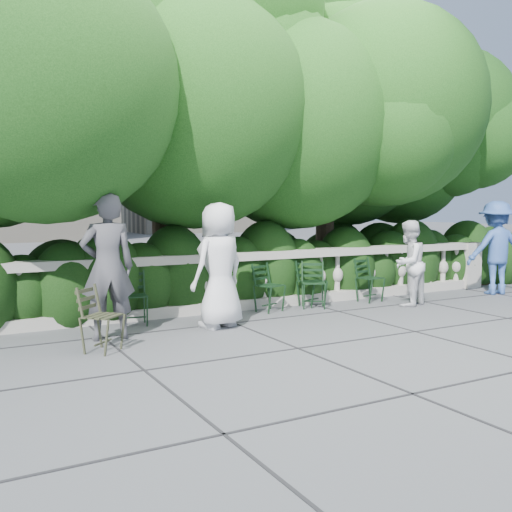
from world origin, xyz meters
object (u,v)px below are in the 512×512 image
chair_c (314,309)px  person_older_blue (496,248)px  chair_weathered (113,353)px  person_businessman (219,265)px  chair_b (135,327)px  person_casual_man (409,263)px  chair_d (276,313)px  chair_f (376,303)px  person_woman_grey (108,267)px  chair_e (318,307)px

chair_c → person_older_blue: 4.37m
chair_weathered → person_businessman: (1.78, 0.73, 0.92)m
chair_b → person_casual_man: (4.87, -0.58, 0.77)m
chair_d → person_older_blue: 5.10m
chair_c → person_businessman: bearing=-137.2°
chair_d → chair_weathered: 3.37m
chair_d → person_casual_man: 2.62m
chair_f → person_older_blue: person_older_blue is taller
chair_c → person_woman_grey: person_woman_grey is taller
chair_e → person_casual_man: size_ratio=0.54×
chair_weathered → person_businessman: size_ratio=0.45×
chair_f → person_older_blue: size_ratio=0.44×
chair_e → person_woman_grey: bearing=174.1°
chair_b → chair_f: 4.58m
chair_b → chair_d: 2.43m
chair_d → chair_f: size_ratio=1.00×
chair_d → chair_e: 0.95m
chair_d → person_businessman: person_businessman is taller
chair_f → chair_c: bearing=171.6°
chair_b → chair_e: same height
person_older_blue → person_woman_grey: bearing=16.5°
chair_c → chair_d: bearing=-156.7°
chair_d → chair_e: bearing=-11.9°
chair_e → person_businessman: bearing=-178.9°
chair_b → person_businessman: size_ratio=0.45×
chair_d → chair_weathered: bearing=-175.2°
person_older_blue → chair_c: bearing=11.0°
chair_e → person_casual_man: 1.81m
chair_f → person_older_blue: (2.84, -0.35, 0.95)m
person_businessman → person_woman_grey: 1.64m
chair_f → person_casual_man: person_casual_man is taller
chair_f → person_businessman: bearing=179.1°
person_casual_man → person_older_blue: size_ratio=0.81×
chair_c → chair_weathered: bearing=-133.2°
chair_weathered → person_woman_grey: 1.24m
chair_b → chair_d: (2.43, -0.01, 0.00)m
chair_c → person_casual_man: size_ratio=0.54×
chair_e → chair_c: bearing=-155.2°
chair_d → chair_b: bearing=161.6°
chair_f → chair_b: bearing=169.6°
chair_c → person_businessman: (-2.06, -0.51, 0.92)m
person_casual_man → person_older_blue: person_older_blue is taller
chair_f → chair_weathered: same height
chair_e → person_woman_grey: size_ratio=0.43×
chair_b → person_older_blue: person_older_blue is taller
chair_c → person_older_blue: size_ratio=0.44×
chair_b → chair_c: 3.17m
chair_c → chair_weathered: 4.03m
chair_f → person_casual_man: (0.29, -0.53, 0.77)m
chair_b → person_businessman: 1.56m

